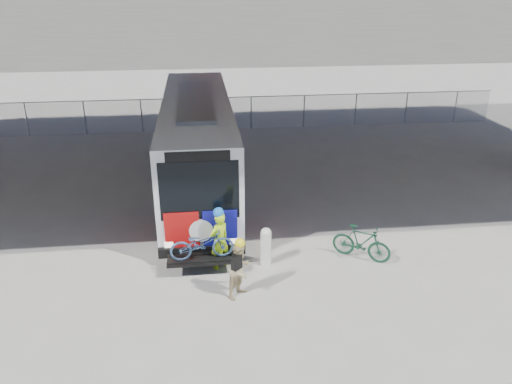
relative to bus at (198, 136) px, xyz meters
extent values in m
plane|color=#9E9991|center=(2.00, -3.86, -2.11)|extent=(160.00, 160.00, 0.00)
cube|color=silver|center=(0.00, -0.02, -0.16)|extent=(2.55, 12.00, 3.20)
cube|color=black|center=(0.00, 0.48, 0.48)|extent=(2.61, 11.00, 1.28)
cube|color=black|center=(0.00, -5.97, 0.23)|extent=(2.24, 0.12, 1.76)
cube|color=black|center=(0.00, -5.97, 1.25)|extent=(1.78, 0.12, 0.30)
cube|color=black|center=(0.00, -6.07, -1.66)|extent=(2.55, 0.20, 0.30)
cube|color=#A40D0C|center=(-0.55, -6.04, -1.01)|extent=(1.00, 0.08, 1.20)
cube|color=navy|center=(0.55, -6.04, -1.01)|extent=(1.00, 0.08, 1.20)
cylinder|color=silver|center=(0.00, -6.06, -1.01)|extent=(0.70, 0.06, 0.70)
cube|color=gray|center=(0.00, -0.02, 1.51)|extent=(1.28, 7.20, 0.14)
cube|color=black|center=(0.00, -6.57, -1.66)|extent=(2.00, 0.70, 0.06)
cylinder|color=black|center=(-1.16, -4.42, -1.61)|extent=(0.30, 1.00, 1.00)
cylinder|color=black|center=(1.15, -4.42, -1.61)|extent=(0.30, 1.00, 1.00)
cylinder|color=black|center=(-1.16, 4.18, -1.61)|extent=(0.30, 1.00, 1.00)
cylinder|color=black|center=(1.15, 4.18, -1.61)|extent=(0.30, 1.00, 1.00)
cube|color=#A40D0C|center=(-1.31, -3.82, -0.81)|extent=(0.06, 2.60, 1.70)
cube|color=navy|center=(-1.31, -2.22, -0.81)|extent=(0.06, 1.40, 1.70)
cube|color=#A40D0C|center=(1.30, -3.82, -0.81)|extent=(0.06, 2.60, 1.70)
cube|color=navy|center=(1.30, -2.22, -0.81)|extent=(0.06, 1.40, 1.70)
imported|color=#3B5982|center=(0.00, -6.57, -1.15)|extent=(1.85, 0.80, 0.95)
cube|color=#605E59|center=(2.00, 0.14, 4.64)|extent=(40.00, 16.00, 1.50)
cylinder|color=gray|center=(-10.00, 8.14, -1.21)|extent=(0.06, 0.06, 1.80)
cylinder|color=gray|center=(-6.00, 8.14, -1.21)|extent=(0.06, 0.06, 1.80)
cylinder|color=gray|center=(-2.00, 8.14, -1.21)|extent=(0.06, 0.06, 1.80)
cylinder|color=gray|center=(2.00, 8.14, -1.21)|extent=(0.06, 0.06, 1.80)
cylinder|color=gray|center=(6.00, 8.14, -1.21)|extent=(0.06, 0.06, 1.80)
cylinder|color=gray|center=(10.00, 8.14, -1.21)|extent=(0.06, 0.06, 1.80)
cylinder|color=gray|center=(14.00, 8.14, -1.21)|extent=(0.06, 0.06, 1.80)
plane|color=gray|center=(2.00, 8.14, -1.21)|extent=(30.00, 0.00, 30.00)
cube|color=gray|center=(2.00, 8.14, -0.29)|extent=(30.00, 0.05, 0.04)
cube|color=brown|center=(-16.00, 41.14, 2.89)|extent=(14.00, 10.00, 10.00)
cube|color=brown|center=(26.00, 36.14, 1.89)|extent=(10.00, 8.00, 8.00)
cylinder|color=silver|center=(1.86, -6.32, -1.59)|extent=(0.31, 0.31, 1.04)
sphere|color=silver|center=(1.86, -6.32, -1.06)|extent=(0.31, 0.31, 0.31)
imported|color=#BFF419|center=(0.51, -6.32, -1.23)|extent=(0.76, 0.72, 1.75)
sphere|color=blue|center=(0.51, -6.32, -0.33)|extent=(0.30, 0.30, 0.30)
imported|color=tan|center=(0.98, -7.79, -1.33)|extent=(0.96, 0.95, 1.56)
sphere|color=yellow|center=(0.98, -7.79, -0.52)|extent=(0.27, 0.27, 0.27)
cube|color=black|center=(0.88, -7.94, -0.99)|extent=(0.31, 0.31, 0.40)
imported|color=#15422A|center=(4.75, -6.32, -1.57)|extent=(1.77, 1.44, 1.08)
camera|label=1|loc=(0.08, -18.97, 5.71)|focal=35.00mm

